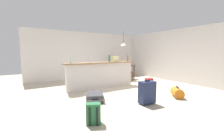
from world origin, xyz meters
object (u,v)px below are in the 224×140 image
bottle_white (90,59)px  suitcase_flat_charcoal (95,97)px  dining_chair_far_side (119,68)px  grocery_bag (115,59)px  backpack_green (94,114)px  duffel_bag_orange (177,93)px  bottle_clear (71,60)px  pendant_lamp (123,44)px  dining_table (123,67)px  bottle_green (109,58)px  bottle_amber (128,58)px  suitcase_upright_navy (147,92)px  dining_chair_near_partition (127,70)px  backpack_red (149,84)px

bottle_white → suitcase_flat_charcoal: size_ratio=0.31×
dining_chair_far_side → suitcase_flat_charcoal: dining_chair_far_side is taller
grocery_bag → backpack_green: (-2.22, -2.59, -0.94)m
grocery_bag → duffel_bag_orange: grocery_bag is taller
bottle_white → bottle_clear: bearing=-171.9°
dining_chair_far_side → pendant_lamp: bearing=-96.6°
dining_table → dining_chair_far_side: size_ratio=1.18×
bottle_green → dining_table: bottle_green is taller
bottle_amber → grocery_bag: bearing=169.2°
bottle_green → suitcase_upright_navy: bearing=-95.0°
grocery_bag → dining_chair_far_side: size_ratio=0.28×
bottle_white → pendant_lamp: pendant_lamp is taller
grocery_bag → dining_table: 1.82m
bottle_amber → backpack_green: 3.85m
bottle_white → dining_chair_near_partition: bearing=17.0°
suitcase_flat_charcoal → duffel_bag_orange: (2.33, -1.11, 0.04)m
bottle_clear → bottle_white: (0.78, 0.11, 0.02)m
bottle_amber → backpack_red: 1.43m
grocery_bag → pendant_lamp: 1.92m
dining_chair_far_side → backpack_green: dining_chair_far_side is taller
suitcase_upright_navy → pendant_lamp: bearing=62.9°
bottle_clear → duffel_bag_orange: (2.67, -2.29, -1.00)m
bottle_clear → dining_chair_near_partition: size_ratio=0.26×
pendant_lamp → backpack_red: pendant_lamp is taller
bottle_green → backpack_red: bearing=-45.7°
grocery_bag → suitcase_upright_navy: (-0.49, -2.33, -0.81)m
bottle_clear → pendant_lamp: 3.54m
bottle_amber → suitcase_flat_charcoal: bottle_amber is taller
dining_chair_far_side → backpack_green: (-3.59, -4.30, -0.31)m
bottle_green → bottle_white: bearing=178.8°
dining_table → backpack_green: 5.17m
dining_table → backpack_green: (-3.50, -3.79, -0.44)m
dining_table → backpack_red: 2.43m
bottle_green → pendant_lamp: size_ratio=0.34×
grocery_bag → duffel_bag_orange: size_ratio=0.46×
dining_chair_near_partition → backpack_green: 4.74m
suitcase_flat_charcoal → suitcase_upright_navy: suitcase_upright_navy is taller
dining_table → dining_chair_far_side: 0.54m
bottle_white → bottle_amber: bottle_white is taller
bottle_white → pendant_lamp: size_ratio=0.35×
pendant_lamp → suitcase_flat_charcoal: pendant_lamp is taller
dining_table → pendant_lamp: bearing=24.8°
dining_chair_near_partition → duffel_bag_orange: 3.15m
bottle_green → suitcase_flat_charcoal: bottle_green is taller
suitcase_flat_charcoal → backpack_red: bearing=3.6°
grocery_bag → suitcase_upright_navy: size_ratio=0.39×
bottle_white → duffel_bag_orange: (1.89, -2.40, -1.02)m
dining_chair_near_partition → suitcase_upright_navy: dining_chair_near_partition is taller
duffel_bag_orange → backpack_red: size_ratio=1.34×
pendant_lamp → dining_table: bearing=-155.2°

